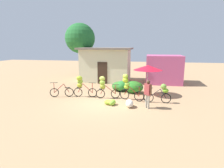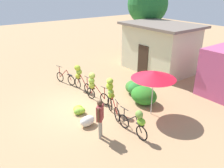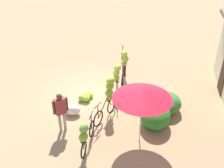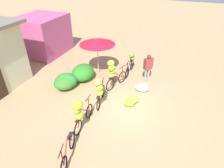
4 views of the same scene
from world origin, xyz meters
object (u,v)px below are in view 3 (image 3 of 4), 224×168
Objects in this scene: banana_pile_on_ground at (86,97)px; bicycle_near_pile at (124,63)px; produce_sack at (72,110)px; bicycle_leftmost at (124,61)px; bicycle_center_loaded at (117,78)px; market_umbrella at (143,94)px; bicycle_rightmost at (85,135)px; bicycle_by_shop at (109,95)px; person_vendor at (61,109)px.

bicycle_near_pile is at bearing 149.27° from banana_pile_on_ground.
bicycle_leftmost is at bearing 164.39° from produce_sack.
bicycle_near_pile is at bearing 10.41° from bicycle_leftmost.
bicycle_center_loaded is at bearing 140.91° from produce_sack.
market_umbrella reaches higher than banana_pile_on_ground.
produce_sack reaches higher than banana_pile_on_ground.
bicycle_center_loaded reaches higher than banana_pile_on_ground.
bicycle_center_loaded reaches higher than bicycle_near_pile.
bicycle_center_loaded reaches higher than bicycle_rightmost.
bicycle_by_shop is (4.52, 0.14, 0.63)m from bicycle_leftmost.
bicycle_center_loaded is 3.71m from bicycle_rightmost.
bicycle_leftmost is 3.82m from banana_pile_on_ground.
bicycle_rightmost reaches higher than bicycle_leftmost.
market_umbrella reaches higher than produce_sack.
produce_sack is (-0.96, -2.88, -1.75)m from market_umbrella.
bicycle_center_loaded is at bearing 152.06° from person_vendor.
bicycle_by_shop is (-1.24, -1.40, -1.00)m from market_umbrella.
bicycle_near_pile is at bearing 177.10° from bicycle_center_loaded.
bicycle_by_shop is at bearing -131.56° from market_umbrella.
bicycle_by_shop is 1.99× the size of banana_pile_on_ground.
bicycle_center_loaded is 0.95× the size of bicycle_rightmost.
bicycle_near_pile is at bearing 178.00° from bicycle_by_shop.
person_vendor is (1.01, -0.01, 0.77)m from produce_sack.
bicycle_leftmost is at bearing -178.28° from bicycle_by_shop.
bicycle_near_pile reaches higher than bicycle_rightmost.
bicycle_near_pile is 1.61m from bicycle_center_loaded.
person_vendor reaches higher than produce_sack.
bicycle_center_loaded is at bearing 3.21° from bicycle_leftmost.
bicycle_center_loaded is 1.89× the size of banana_pile_on_ground.
produce_sack is 1.27m from person_vendor.
bicycle_center_loaded is at bearing 178.92° from bicycle_by_shop.
banana_pile_on_ground is (-3.00, -0.93, -0.54)m from bicycle_rightmost.
bicycle_by_shop is at bearing -2.00° from bicycle_near_pile.
bicycle_by_shop is 1.69m from produce_sack.
bicycle_center_loaded is 0.98× the size of person_vendor.
produce_sack is 0.43× the size of person_vendor.
market_umbrella is 3.31m from bicycle_center_loaded.
bicycle_by_shop reaches higher than produce_sack.
produce_sack is (4.81, -1.34, -0.12)m from bicycle_leftmost.
banana_pile_on_ground is (-2.12, -2.65, -1.83)m from market_umbrella.
market_umbrella is 3.86m from banana_pile_on_ground.
person_vendor is (2.87, -1.52, 0.11)m from bicycle_center_loaded.
banana_pile_on_ground is at bearing 169.10° from produce_sack.
produce_sack is (3.46, -1.59, -0.65)m from bicycle_near_pile.
bicycle_rightmost reaches higher than produce_sack.
bicycle_by_shop reaches higher than bicycle_leftmost.
banana_pile_on_ground is 1.20× the size of produce_sack.
market_umbrella is at bearing 71.63° from produce_sack.
person_vendor reaches higher than bicycle_center_loaded.
produce_sack is at bearing -10.90° from banana_pile_on_ground.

